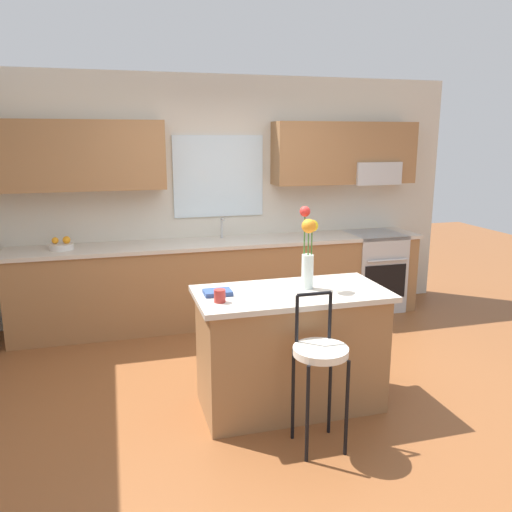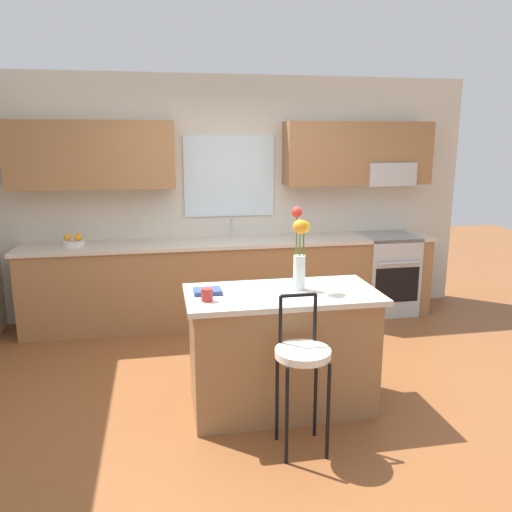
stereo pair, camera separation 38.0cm
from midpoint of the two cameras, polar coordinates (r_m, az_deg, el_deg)
ground_plane at (r=4.42m, az=3.45°, el=-14.40°), size 14.00×14.00×0.00m
back_wall_assembly at (r=5.90m, az=-0.75°, el=7.88°), size 5.60×0.50×2.70m
counter_run at (r=5.80m, az=-0.58°, el=-2.68°), size 4.56×0.64×0.92m
sink_faucet at (r=5.81m, az=-0.79°, el=3.36°), size 0.02×0.13×0.23m
oven_range at (r=6.35m, az=15.82°, el=-1.86°), size 0.60×0.64×0.92m
kitchen_island at (r=3.98m, az=5.60°, el=-10.29°), size 1.42×0.72×0.92m
bar_stool_near at (r=3.41m, az=8.39°, el=-11.31°), size 0.36×0.36×1.04m
flower_vase at (r=3.81m, az=7.72°, el=0.97°), size 0.13×0.15×0.62m
mug_ceramic at (r=3.58m, az=-2.40°, el=-4.34°), size 0.08×0.08×0.09m
cookbook at (r=3.76m, az=-2.48°, el=-3.95°), size 0.20×0.15×0.03m
fruit_bowl_oranges at (r=5.65m, az=-17.71°, el=1.45°), size 0.24×0.24×0.13m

